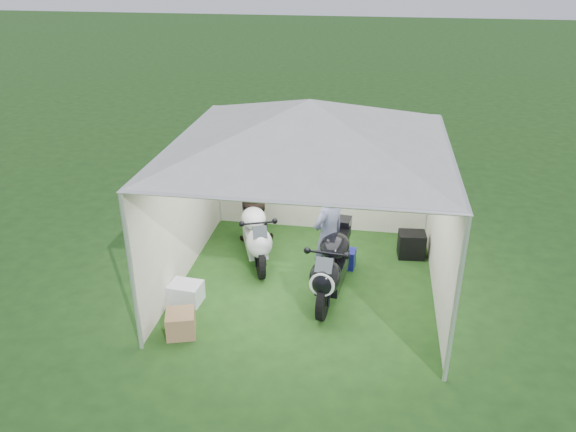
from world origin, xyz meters
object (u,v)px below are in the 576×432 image
at_px(motorcycle_black, 332,264).
at_px(person_blue_jacket, 328,236).
at_px(paddock_stand, 342,258).
at_px(motorcycle_white, 255,233).
at_px(person_dark_jacket, 251,198).
at_px(crate_1, 181,323).
at_px(crate_0, 186,293).
at_px(equipment_box, 411,245).
at_px(canopy_tent, 310,128).

xyz_separation_m(motorcycle_black, person_blue_jacket, (-0.10, 0.31, 0.31)).
bearing_deg(paddock_stand, motorcycle_white, -178.70).
height_order(motorcycle_black, paddock_stand, motorcycle_black).
bearing_deg(person_dark_jacket, crate_1, 70.00).
relative_size(person_dark_jacket, crate_0, 3.48).
distance_m(person_dark_jacket, equipment_box, 2.96).
bearing_deg(paddock_stand, motorcycle_black, -96.52).
relative_size(person_dark_jacket, equipment_box, 3.65).
bearing_deg(crate_0, crate_1, -76.62).
distance_m(canopy_tent, paddock_stand, 2.54).
distance_m(person_dark_jacket, crate_1, 3.04).
height_order(motorcycle_white, crate_0, motorcycle_white).
relative_size(paddock_stand, person_blue_jacket, 0.25).
relative_size(crate_0, crate_1, 1.21).
relative_size(canopy_tent, equipment_box, 12.48).
distance_m(canopy_tent, person_blue_jacket, 1.74).
height_order(motorcycle_white, equipment_box, motorcycle_white).
bearing_deg(person_blue_jacket, equipment_box, 168.49).
bearing_deg(canopy_tent, motorcycle_black, -39.98).
bearing_deg(crate_1, person_dark_jacket, 82.98).
bearing_deg(motorcycle_black, paddock_stand, 90.00).
height_order(motorcycle_white, person_dark_jacket, person_dark_jacket).
distance_m(motorcycle_white, person_dark_jacket, 0.85).
xyz_separation_m(motorcycle_white, crate_1, (-0.60, -2.19, -0.35)).
bearing_deg(crate_1, paddock_stand, 46.73).
bearing_deg(motorcycle_white, crate_0, -139.21).
relative_size(equipment_box, crate_0, 0.95).
distance_m(canopy_tent, motorcycle_black, 2.09).
relative_size(motorcycle_black, paddock_stand, 4.76).
bearing_deg(canopy_tent, motorcycle_white, 150.99).
height_order(motorcycle_white, crate_1, motorcycle_white).
distance_m(motorcycle_white, crate_0, 1.65).
bearing_deg(crate_1, equipment_box, 40.31).
relative_size(person_dark_jacket, person_blue_jacket, 0.95).
bearing_deg(person_dark_jacket, motorcycle_black, 121.63).
distance_m(person_blue_jacket, equipment_box, 1.90).
relative_size(motorcycle_black, person_dark_jacket, 1.23).
height_order(person_blue_jacket, crate_1, person_blue_jacket).
bearing_deg(equipment_box, person_dark_jacket, 176.39).
bearing_deg(motorcycle_white, crate_1, -125.45).
bearing_deg(crate_0, person_blue_jacket, 21.94).
bearing_deg(motorcycle_black, motorcycle_white, 153.87).
distance_m(motorcycle_white, crate_1, 2.29).
bearing_deg(crate_0, motorcycle_black, 13.53).
xyz_separation_m(motorcycle_black, crate_0, (-2.17, -0.52, -0.40)).
height_order(canopy_tent, crate_0, canopy_tent).
bearing_deg(motorcycle_black, equipment_box, 55.56).
relative_size(motorcycle_white, equipment_box, 4.03).
xyz_separation_m(motorcycle_white, paddock_stand, (1.49, 0.03, -0.36)).
distance_m(canopy_tent, motorcycle_white, 2.33).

